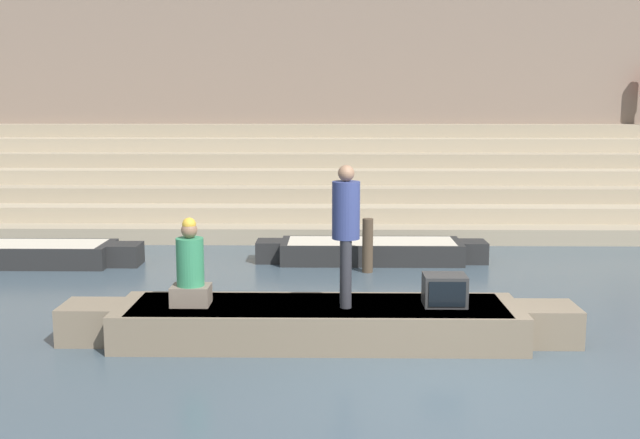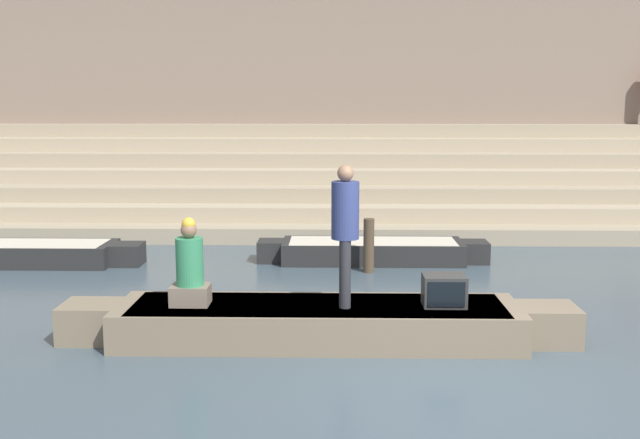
{
  "view_description": "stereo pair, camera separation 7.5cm",
  "coord_description": "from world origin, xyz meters",
  "px_view_note": "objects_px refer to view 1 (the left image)",
  "views": [
    {
      "loc": [
        -1.36,
        -7.73,
        3.02
      ],
      "look_at": [
        -1.51,
        2.63,
        1.38
      ],
      "focal_mm": 42.0,
      "sensor_mm": 36.0,
      "label": 1
    },
    {
      "loc": [
        -1.28,
        -7.73,
        3.02
      ],
      "look_at": [
        -1.51,
        2.63,
        1.38
      ],
      "focal_mm": 42.0,
      "sensor_mm": 36.0,
      "label": 2
    }
  ],
  "objects_px": {
    "moored_boat_distant": "(371,251)",
    "mooring_post": "(368,246)",
    "person_standing": "(346,225)",
    "person_rowing": "(190,270)",
    "tv_set": "(445,290)",
    "rowboat_main": "(318,322)",
    "moored_boat_shore": "(5,253)"
  },
  "relations": [
    {
      "from": "person_rowing",
      "to": "moored_boat_distant",
      "type": "xyz_separation_m",
      "value": [
        2.53,
        4.81,
        -0.71
      ]
    },
    {
      "from": "tv_set",
      "to": "mooring_post",
      "type": "bearing_deg",
      "value": 96.48
    },
    {
      "from": "person_standing",
      "to": "tv_set",
      "type": "relative_size",
      "value": 3.32
    },
    {
      "from": "person_standing",
      "to": "moored_boat_shore",
      "type": "height_order",
      "value": "person_standing"
    },
    {
      "from": "tv_set",
      "to": "moored_boat_shore",
      "type": "bearing_deg",
      "value": 144.72
    },
    {
      "from": "rowboat_main",
      "to": "moored_boat_shore",
      "type": "relative_size",
      "value": 1.28
    },
    {
      "from": "person_rowing",
      "to": "tv_set",
      "type": "relative_size",
      "value": 2.09
    },
    {
      "from": "rowboat_main",
      "to": "mooring_post",
      "type": "bearing_deg",
      "value": 77.29
    },
    {
      "from": "rowboat_main",
      "to": "mooring_post",
      "type": "height_order",
      "value": "mooring_post"
    },
    {
      "from": "person_rowing",
      "to": "tv_set",
      "type": "bearing_deg",
      "value": -7.69
    },
    {
      "from": "rowboat_main",
      "to": "moored_boat_shore",
      "type": "bearing_deg",
      "value": 142.35
    },
    {
      "from": "person_rowing",
      "to": "moored_boat_distant",
      "type": "height_order",
      "value": "person_rowing"
    },
    {
      "from": "moored_boat_shore",
      "to": "tv_set",
      "type": "bearing_deg",
      "value": -29.98
    },
    {
      "from": "moored_boat_shore",
      "to": "mooring_post",
      "type": "relative_size",
      "value": 5.26
    },
    {
      "from": "person_rowing",
      "to": "mooring_post",
      "type": "height_order",
      "value": "person_rowing"
    },
    {
      "from": "tv_set",
      "to": "moored_boat_distant",
      "type": "relative_size",
      "value": 0.12
    },
    {
      "from": "tv_set",
      "to": "moored_boat_distant",
      "type": "height_order",
      "value": "tv_set"
    },
    {
      "from": "person_rowing",
      "to": "tv_set",
      "type": "height_order",
      "value": "person_rowing"
    },
    {
      "from": "moored_boat_distant",
      "to": "mooring_post",
      "type": "bearing_deg",
      "value": -91.59
    },
    {
      "from": "person_rowing",
      "to": "moored_boat_shore",
      "type": "bearing_deg",
      "value": 126.11
    },
    {
      "from": "person_standing",
      "to": "moored_boat_distant",
      "type": "height_order",
      "value": "person_standing"
    },
    {
      "from": "tv_set",
      "to": "moored_boat_distant",
      "type": "distance_m",
      "value": 4.85
    },
    {
      "from": "person_standing",
      "to": "mooring_post",
      "type": "height_order",
      "value": "person_standing"
    },
    {
      "from": "rowboat_main",
      "to": "person_rowing",
      "type": "xyz_separation_m",
      "value": [
        -1.61,
        -0.03,
        0.67
      ]
    },
    {
      "from": "person_standing",
      "to": "mooring_post",
      "type": "distance_m",
      "value": 4.09
    },
    {
      "from": "moored_boat_distant",
      "to": "mooring_post",
      "type": "xyz_separation_m",
      "value": [
        -0.11,
        -0.89,
        0.27
      ]
    },
    {
      "from": "moored_boat_shore",
      "to": "moored_boat_distant",
      "type": "bearing_deg",
      "value": 3.5
    },
    {
      "from": "person_standing",
      "to": "tv_set",
      "type": "bearing_deg",
      "value": 10.37
    },
    {
      "from": "person_standing",
      "to": "moored_boat_distant",
      "type": "distance_m",
      "value": 5.02
    },
    {
      "from": "rowboat_main",
      "to": "moored_boat_distant",
      "type": "relative_size",
      "value": 1.5
    },
    {
      "from": "moored_boat_shore",
      "to": "mooring_post",
      "type": "xyz_separation_m",
      "value": [
        6.74,
        -0.52,
        0.27
      ]
    },
    {
      "from": "person_rowing",
      "to": "moored_boat_distant",
      "type": "relative_size",
      "value": 0.26
    }
  ]
}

